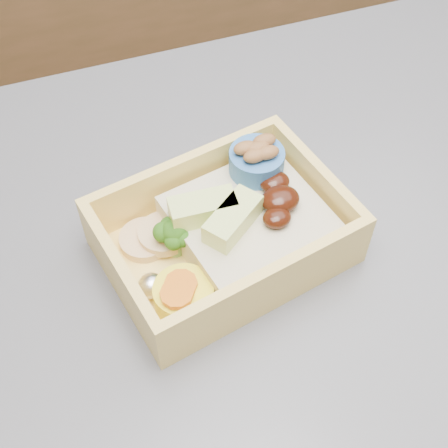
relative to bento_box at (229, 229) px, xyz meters
name	(u,v)px	position (x,y,z in m)	size (l,w,h in m)	color
bento_box	(229,229)	(0.00, 0.00, 0.00)	(0.21, 0.17, 0.07)	#FFD769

